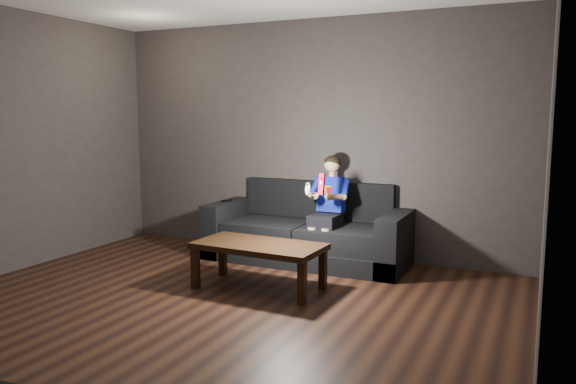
% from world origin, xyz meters
% --- Properties ---
extents(floor, '(5.00, 5.00, 0.00)m').
position_xyz_m(floor, '(0.00, 0.00, 0.00)').
color(floor, black).
rests_on(floor, ground).
extents(back_wall, '(5.00, 0.04, 2.70)m').
position_xyz_m(back_wall, '(0.00, 2.50, 1.35)').
color(back_wall, '#37302F').
rests_on(back_wall, ground).
extents(right_wall, '(0.04, 5.00, 2.70)m').
position_xyz_m(right_wall, '(2.50, 0.00, 1.35)').
color(right_wall, '#37302F').
rests_on(right_wall, ground).
extents(sofa, '(2.24, 0.97, 0.86)m').
position_xyz_m(sofa, '(0.12, 2.17, 0.28)').
color(sofa, black).
rests_on(sofa, floor).
extents(child, '(0.43, 0.53, 1.06)m').
position_xyz_m(child, '(0.37, 2.11, 0.71)').
color(child, black).
rests_on(child, sofa).
extents(wii_remote_red, '(0.05, 0.08, 0.22)m').
position_xyz_m(wii_remote_red, '(0.46, 1.70, 0.93)').
color(wii_remote_red, red).
rests_on(wii_remote_red, child).
extents(nunchuk_white, '(0.07, 0.09, 0.14)m').
position_xyz_m(nunchuk_white, '(0.30, 1.70, 0.87)').
color(nunchuk_white, silver).
rests_on(nunchuk_white, child).
extents(wii_remote_black, '(0.06, 0.14, 0.03)m').
position_xyz_m(wii_remote_black, '(-0.89, 2.09, 0.62)').
color(wii_remote_black, black).
rests_on(wii_remote_black, sofa).
extents(coffee_table, '(1.22, 0.65, 0.44)m').
position_xyz_m(coffee_table, '(0.11, 0.99, 0.38)').
color(coffee_table, black).
rests_on(coffee_table, floor).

